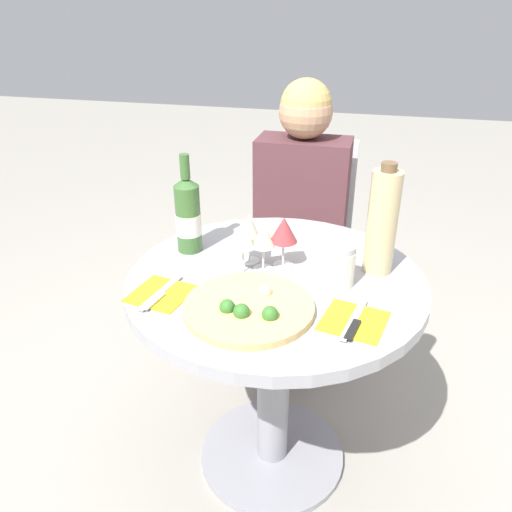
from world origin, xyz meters
TOP-DOWN VIEW (x-y plane):
  - ground_plane at (0.00, 0.00)m, footprint 12.00×12.00m
  - dining_table at (0.00, 0.00)m, footprint 0.86×0.86m
  - chair_behind_diner at (-0.04, 0.81)m, footprint 0.41×0.41m
  - seated_diner at (-0.04, 0.67)m, footprint 0.38×0.42m
  - pizza_large at (-0.03, -0.19)m, footprint 0.33×0.33m
  - wine_bottle at (-0.30, 0.10)m, footprint 0.08×0.08m
  - tall_carafe at (0.28, 0.11)m, footprint 0.08×0.08m
  - sugar_shaker at (0.18, -0.00)m, footprint 0.08×0.08m
  - wine_glass_back_right at (0.01, 0.07)m, footprint 0.08×0.08m
  - wine_glass_front_left at (-0.10, -0.01)m, footprint 0.06×0.06m
  - wine_glass_center at (-0.04, 0.03)m, footprint 0.07×0.07m
  - wine_glass_back_left at (-0.10, 0.07)m, footprint 0.07×0.07m
  - place_setting_left at (-0.28, -0.18)m, footprint 0.17×0.19m
  - place_setting_right at (0.23, -0.18)m, footprint 0.18×0.19m

SIDE VIEW (x-z plane):
  - ground_plane at x=0.00m, z-range 0.00..0.00m
  - chair_behind_diner at x=-0.04m, z-range -0.02..0.88m
  - seated_diner at x=-0.04m, z-range -0.04..1.13m
  - dining_table at x=0.00m, z-range 0.18..0.91m
  - place_setting_left at x=-0.28m, z-range 0.73..0.74m
  - place_setting_right at x=0.23m, z-range 0.73..0.74m
  - pizza_large at x=-0.03m, z-range 0.72..0.77m
  - sugar_shaker at x=0.18m, z-range 0.73..0.85m
  - wine_glass_center at x=-0.04m, z-range 0.77..0.91m
  - wine_glass_back_left at x=-0.10m, z-range 0.76..0.92m
  - wine_glass_back_right at x=0.01m, z-range 0.77..0.93m
  - wine_glass_front_left at x=-0.10m, z-range 0.77..0.93m
  - wine_bottle at x=-0.30m, z-range 0.70..1.00m
  - tall_carafe at x=0.28m, z-range 0.72..1.05m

